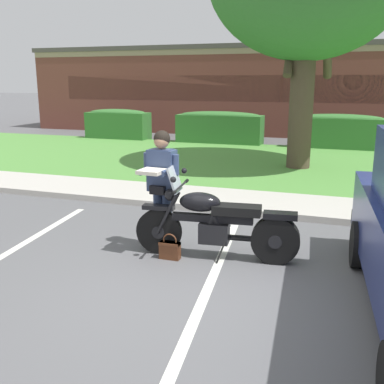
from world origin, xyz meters
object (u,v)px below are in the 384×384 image
Objects in this scene: brick_building at (294,89)px; hedge_left at (118,124)px; handbag at (170,249)px; hedge_center_left at (220,127)px; hedge_center_right at (338,131)px; rider_person at (161,181)px; motorcycle at (222,224)px.

hedge_left is at bearing -131.25° from brick_building.
hedge_center_left reaches higher than handbag.
brick_building reaches higher than hedge_center_right.
brick_building is at bearing 108.76° from hedge_center_right.
rider_person reaches higher than handbag.
hedge_center_right is (8.63, -0.00, 0.00)m from hedge_left.
hedge_left is at bearing 120.86° from handbag.
motorcycle is 0.78m from handbag.
hedge_center_left is at bearing 101.45° from rider_person.
motorcycle is 0.86× the size of hedge_left.
handbag is at bearing -159.07° from motorcycle.
handbag is 0.11× the size of hedge_center_left.
rider_person is 12.85m from hedge_left.
motorcycle is at bearing -4.18° from rider_person.
hedge_center_left is (-3.13, 11.11, 0.16)m from motorcycle.
motorcycle is at bearing -86.14° from brick_building.
hedge_center_right is 7.60m from brick_building.
rider_person reaches higher than hedge_left.
hedge_left is at bearing 180.00° from hedge_center_left.
motorcycle is 13.38m from hedge_left.
hedge_center_left is at bearing -0.00° from hedge_left.
hedge_center_right is at bearing -71.24° from brick_building.
motorcycle is 0.09× the size of brick_building.
motorcycle is 11.55m from hedge_center_left.
handbag is at bearing -59.14° from hedge_left.
hedge_center_left is (4.31, -0.00, 0.00)m from hedge_left.
handbag is 0.01× the size of brick_building.
brick_building reaches higher than hedge_center_left.
rider_person is at bearing 175.82° from motorcycle.
hedge_center_left is 1.05× the size of hedge_center_right.
handbag is 0.12× the size of hedge_center_right.
handbag is at bearing -77.69° from hedge_center_left.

